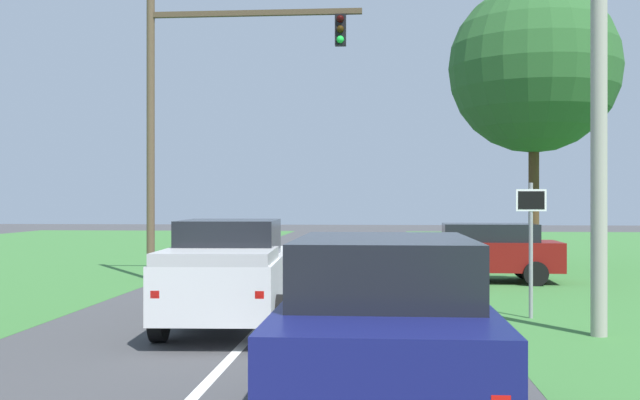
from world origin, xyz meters
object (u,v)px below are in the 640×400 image
red_suv_near (384,331)px  traffic_light (200,96)px  pickup_truck_lead (231,272)px  keep_moving_sign (531,232)px  utility_pole_right (599,37)px  oak_tree_right (534,69)px  crossing_suv_far (483,251)px

red_suv_near → traffic_light: size_ratio=0.52×
pickup_truck_lead → keep_moving_sign: size_ratio=2.01×
utility_pole_right → oak_tree_right: bearing=83.4°
pickup_truck_lead → crossing_suv_far: (5.78, 8.28, -0.12)m
keep_moving_sign → crossing_suv_far: 6.89m
red_suv_near → traffic_light: traffic_light is taller
traffic_light → utility_pole_right: utility_pole_right is taller
traffic_light → crossing_suv_far: traffic_light is taller
keep_moving_sign → oak_tree_right: bearing=78.5°
red_suv_near → keep_moving_sign: 8.26m
pickup_truck_lead → keep_moving_sign: keep_moving_sign is taller
crossing_suv_far → utility_pole_right: utility_pole_right is taller
utility_pole_right → crossing_suv_far: bearing=95.2°
red_suv_near → crossing_suv_far: size_ratio=0.99×
utility_pole_right → keep_moving_sign: bearing=112.0°
red_suv_near → utility_pole_right: size_ratio=0.42×
red_suv_near → traffic_light: (-5.37, 14.38, 4.44)m
red_suv_near → oak_tree_right: size_ratio=0.45×
oak_tree_right → pickup_truck_lead: bearing=-122.5°
red_suv_near → oak_tree_right: bearing=74.4°
pickup_truck_lead → traffic_light: bearing=107.3°
crossing_suv_far → red_suv_near: bearing=-101.5°
pickup_truck_lead → keep_moving_sign: 6.02m
traffic_light → crossing_suv_far: bearing=0.9°
red_suv_near → keep_moving_sign: (2.98, 7.67, 0.70)m
oak_tree_right → traffic_light: bearing=-156.7°
traffic_light → oak_tree_right: 11.68m
traffic_light → keep_moving_sign: bearing=-38.8°
pickup_truck_lead → traffic_light: size_ratio=0.64×
keep_moving_sign → utility_pole_right: 4.06m
traffic_light → oak_tree_right: (10.65, 4.57, 1.45)m
red_suv_near → crossing_suv_far: bearing=78.5°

